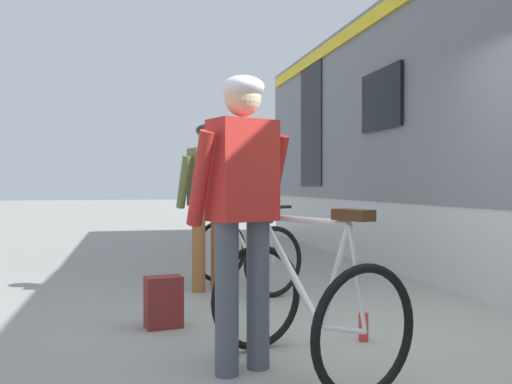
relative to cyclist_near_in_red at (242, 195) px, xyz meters
The scene contains 7 objects.
ground_plane 1.59m from the cyclist_near_in_red, 14.70° to the left, with size 80.00×80.00×0.00m, color gray.
cyclist_near_in_red is the anchor object (origin of this frame).
cyclist_far_in_olive 2.49m from the cyclist_near_in_red, 86.32° to the left, with size 0.66×0.44×1.76m.
bicycle_near_white 0.75m from the cyclist_near_in_red, 15.18° to the right, with size 1.02×1.24×0.99m.
bicycle_far_silver 2.61m from the cyclist_near_in_red, 77.22° to the left, with size 1.05×1.26×0.99m.
backpack_on_platform 1.46m from the cyclist_near_in_red, 109.47° to the left, with size 0.28×0.18×0.40m, color maroon.
water_bottle_near_the_bikes 1.42m from the cyclist_near_in_red, 22.74° to the left, with size 0.07×0.07×0.20m, color red.
Camera 1 is at (-1.82, -3.42, 1.11)m, focal length 37.58 mm.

